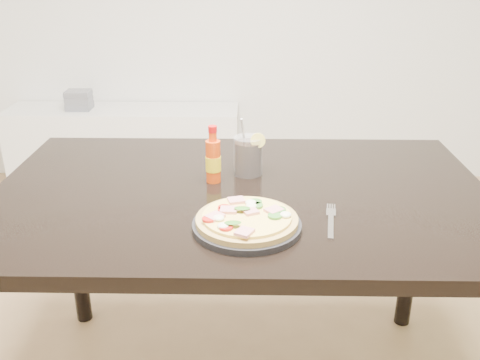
{
  "coord_description": "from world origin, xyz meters",
  "views": [
    {
      "loc": [
        -0.03,
        -1.06,
        1.36
      ],
      "look_at": [
        -0.05,
        0.2,
        0.83
      ],
      "focal_mm": 40.0,
      "sensor_mm": 36.0,
      "label": 1
    }
  ],
  "objects_px": {
    "cola_cup": "(248,157)",
    "dining_table": "(241,216)",
    "hot_sauce_bottle": "(213,160)",
    "pizza": "(246,218)",
    "fork": "(331,220)",
    "media_console": "(125,148)",
    "plate": "(247,226)"
  },
  "relations": [
    {
      "from": "cola_cup",
      "to": "pizza",
      "type": "bearing_deg",
      "value": -90.31
    },
    {
      "from": "plate",
      "to": "media_console",
      "type": "xyz_separation_m",
      "value": [
        -0.77,
        1.98,
        -0.51
      ]
    },
    {
      "from": "hot_sauce_bottle",
      "to": "media_console",
      "type": "relative_size",
      "value": 0.12
    },
    {
      "from": "hot_sauce_bottle",
      "to": "cola_cup",
      "type": "bearing_deg",
      "value": 31.68
    },
    {
      "from": "plate",
      "to": "fork",
      "type": "height_order",
      "value": "plate"
    },
    {
      "from": "plate",
      "to": "hot_sauce_bottle",
      "type": "xyz_separation_m",
      "value": [
        -0.1,
        0.29,
        0.06
      ]
    },
    {
      "from": "fork",
      "to": "media_console",
      "type": "distance_m",
      "value": 2.23
    },
    {
      "from": "plate",
      "to": "fork",
      "type": "relative_size",
      "value": 1.4
    },
    {
      "from": "hot_sauce_bottle",
      "to": "fork",
      "type": "xyz_separation_m",
      "value": [
        0.31,
        -0.24,
        -0.06
      ]
    },
    {
      "from": "fork",
      "to": "media_console",
      "type": "height_order",
      "value": "fork"
    },
    {
      "from": "cola_cup",
      "to": "dining_table",
      "type": "bearing_deg",
      "value": -99.34
    },
    {
      "from": "fork",
      "to": "dining_table",
      "type": "bearing_deg",
      "value": 148.92
    },
    {
      "from": "pizza",
      "to": "media_console",
      "type": "bearing_deg",
      "value": 111.17
    },
    {
      "from": "pizza",
      "to": "media_console",
      "type": "height_order",
      "value": "pizza"
    },
    {
      "from": "pizza",
      "to": "media_console",
      "type": "relative_size",
      "value": 0.18
    },
    {
      "from": "hot_sauce_bottle",
      "to": "media_console",
      "type": "distance_m",
      "value": 1.91
    },
    {
      "from": "plate",
      "to": "pizza",
      "type": "bearing_deg",
      "value": 148.87
    },
    {
      "from": "cola_cup",
      "to": "fork",
      "type": "height_order",
      "value": "cola_cup"
    },
    {
      "from": "media_console",
      "to": "hot_sauce_bottle",
      "type": "bearing_deg",
      "value": -68.41
    },
    {
      "from": "plate",
      "to": "hot_sauce_bottle",
      "type": "relative_size",
      "value": 1.57
    },
    {
      "from": "hot_sauce_bottle",
      "to": "cola_cup",
      "type": "xyz_separation_m",
      "value": [
        0.1,
        0.06,
        -0.01
      ]
    },
    {
      "from": "dining_table",
      "to": "media_console",
      "type": "height_order",
      "value": "dining_table"
    },
    {
      "from": "plate",
      "to": "fork",
      "type": "bearing_deg",
      "value": 12.53
    },
    {
      "from": "pizza",
      "to": "fork",
      "type": "xyz_separation_m",
      "value": [
        0.21,
        0.05,
        -0.02
      ]
    },
    {
      "from": "cola_cup",
      "to": "fork",
      "type": "distance_m",
      "value": 0.37
    },
    {
      "from": "dining_table",
      "to": "hot_sauce_bottle",
      "type": "relative_size",
      "value": 8.3
    },
    {
      "from": "hot_sauce_bottle",
      "to": "plate",
      "type": "bearing_deg",
      "value": -71.16
    },
    {
      "from": "pizza",
      "to": "fork",
      "type": "distance_m",
      "value": 0.22
    },
    {
      "from": "cola_cup",
      "to": "fork",
      "type": "relative_size",
      "value": 0.94
    },
    {
      "from": "dining_table",
      "to": "media_console",
      "type": "distance_m",
      "value": 1.95
    },
    {
      "from": "dining_table",
      "to": "plate",
      "type": "relative_size",
      "value": 5.3
    },
    {
      "from": "dining_table",
      "to": "pizza",
      "type": "height_order",
      "value": "pizza"
    }
  ]
}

